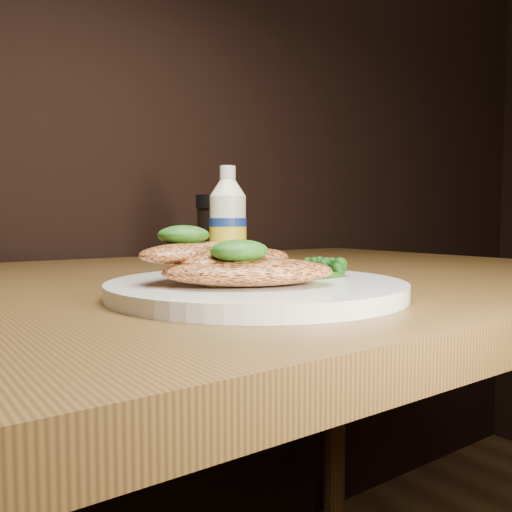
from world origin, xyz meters
TOP-DOWN VIEW (x-y plane):
  - wall_back at (0.00, 1.50)m, footprint 3.00×0.01m
  - plate at (-0.09, 0.86)m, footprint 0.29×0.29m
  - chicken_front at (-0.12, 0.83)m, footprint 0.18×0.15m
  - chicken_mid at (-0.10, 0.88)m, footprint 0.17×0.13m
  - chicken_back at (-0.14, 0.90)m, footprint 0.16×0.12m
  - pesto_front at (-0.13, 0.83)m, footprint 0.06×0.05m
  - pesto_back at (-0.15, 0.91)m, footprint 0.06×0.06m
  - broccolini_bundle at (-0.04, 0.87)m, footprint 0.17×0.14m
  - mayo_bottle at (0.02, 1.09)m, footprint 0.06×0.06m
  - pepper_grinder at (0.05, 1.19)m, footprint 0.05×0.05m

SIDE VIEW (x-z plane):
  - plate at x=-0.09m, z-range 0.75..0.77m
  - broccolini_bundle at x=-0.04m, z-range 0.77..0.79m
  - chicken_front at x=-0.12m, z-range 0.77..0.79m
  - chicken_mid at x=-0.10m, z-range 0.77..0.80m
  - chicken_back at x=-0.14m, z-range 0.78..0.80m
  - pesto_front at x=-0.13m, z-range 0.79..0.81m
  - pepper_grinder at x=0.05m, z-range 0.75..0.87m
  - pesto_back at x=-0.15m, z-range 0.80..0.82m
  - mayo_bottle at x=0.02m, z-range 0.75..0.90m
  - wall_back at x=0.00m, z-range 0.00..2.50m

